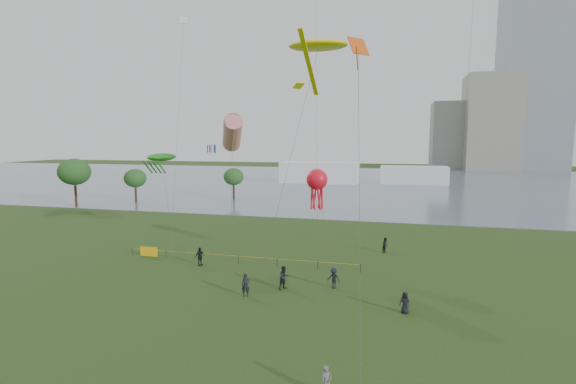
% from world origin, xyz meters
% --- Properties ---
extents(ground_plane, '(400.00, 400.00, 0.00)m').
position_xyz_m(ground_plane, '(0.00, 0.00, 0.00)').
color(ground_plane, '#1A310F').
extents(lake, '(400.00, 120.00, 0.08)m').
position_xyz_m(lake, '(0.00, 100.00, 0.02)').
color(lake, slate).
rests_on(lake, ground_plane).
extents(tower, '(24.00, 24.00, 120.00)m').
position_xyz_m(tower, '(62.00, 168.00, 60.00)').
color(tower, slate).
rests_on(tower, ground_plane).
extents(building_mid, '(20.00, 20.00, 38.00)m').
position_xyz_m(building_mid, '(46.00, 162.00, 19.00)').
color(building_mid, gray).
rests_on(building_mid, ground_plane).
extents(building_low, '(16.00, 18.00, 28.00)m').
position_xyz_m(building_low, '(32.00, 168.00, 14.00)').
color(building_low, slate).
rests_on(building_low, ground_plane).
extents(pavilion_left, '(22.00, 8.00, 6.00)m').
position_xyz_m(pavilion_left, '(-12.00, 95.00, 3.00)').
color(pavilion_left, white).
rests_on(pavilion_left, ground_plane).
extents(pavilion_right, '(18.00, 7.00, 5.00)m').
position_xyz_m(pavilion_right, '(14.00, 98.00, 2.50)').
color(pavilion_right, white).
rests_on(pavilion_right, ground_plane).
extents(trees, '(29.33, 21.08, 8.86)m').
position_xyz_m(trees, '(-40.77, 46.37, 5.69)').
color(trees, '#332017').
rests_on(trees, ground_plane).
extents(fence, '(24.07, 0.07, 1.05)m').
position_xyz_m(fence, '(-12.53, 15.28, 0.55)').
color(fence, black).
rests_on(fence, ground_plane).
extents(kite_flyer, '(0.67, 0.66, 1.56)m').
position_xyz_m(kite_flyer, '(5.42, -4.12, 0.78)').
color(kite_flyer, slate).
rests_on(kite_flyer, ground_plane).
extents(spectator_a, '(1.15, 1.19, 1.93)m').
position_xyz_m(spectator_a, '(-0.19, 9.48, 0.97)').
color(spectator_a, black).
rests_on(spectator_a, ground_plane).
extents(spectator_b, '(1.25, 0.92, 1.74)m').
position_xyz_m(spectator_b, '(3.74, 10.62, 0.87)').
color(spectator_b, black).
rests_on(spectator_b, ground_plane).
extents(spectator_c, '(0.90, 1.14, 1.81)m').
position_xyz_m(spectator_c, '(-9.82, 13.75, 0.90)').
color(spectator_c, black).
rests_on(spectator_c, ground_plane).
extents(spectator_d, '(0.91, 0.79, 1.57)m').
position_xyz_m(spectator_d, '(9.31, 6.88, 0.78)').
color(spectator_d, black).
rests_on(spectator_d, ground_plane).
extents(spectator_f, '(0.77, 0.62, 1.84)m').
position_xyz_m(spectator_f, '(-2.70, 7.14, 0.92)').
color(spectator_f, black).
rests_on(spectator_f, ground_plane).
extents(spectator_g, '(0.95, 1.02, 1.66)m').
position_xyz_m(spectator_g, '(7.70, 22.94, 0.83)').
color(spectator_g, black).
rests_on(spectator_g, ground_plane).
extents(kite_stingray, '(7.10, 10.17, 21.05)m').
position_xyz_m(kite_stingray, '(1.37, 15.60, 20.56)').
color(kite_stingray, '#3F3F42').
extents(kite_windsock, '(4.31, 5.20, 14.87)m').
position_xyz_m(kite_windsock, '(-7.90, 17.94, 12.91)').
color(kite_windsock, '#3F3F42').
extents(kite_creature, '(5.27, 7.15, 10.74)m').
position_xyz_m(kite_creature, '(-16.85, 19.20, 10.27)').
color(kite_creature, '#3F3F42').
extents(kite_octopus, '(3.69, 6.78, 9.45)m').
position_xyz_m(kite_octopus, '(1.16, 16.82, 8.33)').
color(kite_octopus, '#3F3F42').
extents(kite_delta, '(2.36, 14.19, 19.43)m').
position_xyz_m(kite_delta, '(5.65, 7.45, 17.74)').
color(kite_delta, '#3F3F42').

